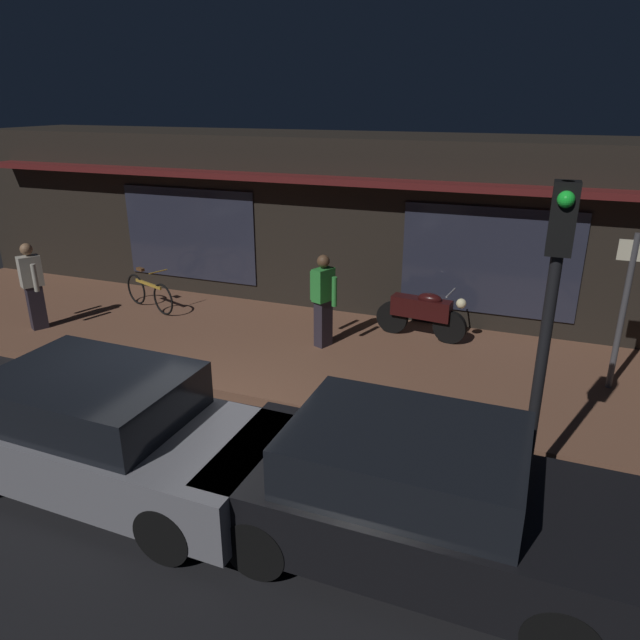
{
  "coord_description": "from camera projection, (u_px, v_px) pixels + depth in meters",
  "views": [
    {
      "loc": [
        4.03,
        -5.89,
        4.33
      ],
      "look_at": [
        0.87,
        2.4,
        0.95
      ],
      "focal_mm": 32.93,
      "sensor_mm": 36.0,
      "label": 1
    }
  ],
  "objects": [
    {
      "name": "motorcycle",
      "position": [
        423.0,
        312.0,
        10.71
      ],
      "size": [
        1.7,
        0.55,
        0.97
      ],
      "color": "black",
      "rests_on": "sidewalk_slab"
    },
    {
      "name": "traffic_light_pole",
      "position": [
        551.0,
        296.0,
        5.83
      ],
      "size": [
        0.24,
        0.33,
        3.6
      ],
      "color": "black",
      "rests_on": "ground_plane"
    },
    {
      "name": "person_bystander",
      "position": [
        323.0,
        299.0,
        10.24
      ],
      "size": [
        0.6,
        0.44,
        1.67
      ],
      "color": "#28232D",
      "rests_on": "sidewalk_slab"
    },
    {
      "name": "sign_post",
      "position": [
        625.0,
        303.0,
        8.55
      ],
      "size": [
        0.44,
        0.09,
        2.4
      ],
      "color": "#47474C",
      "rests_on": "sidewalk_slab"
    },
    {
      "name": "bicycle_parked",
      "position": [
        149.0,
        293.0,
        12.23
      ],
      "size": [
        1.56,
        0.67,
        0.91
      ],
      "color": "black",
      "rests_on": "sidewalk_slab"
    },
    {
      "name": "parked_car_far",
      "position": [
        104.0,
        431.0,
        6.8
      ],
      "size": [
        4.14,
        1.86,
        1.42
      ],
      "color": "black",
      "rests_on": "ground_plane"
    },
    {
      "name": "sidewalk_slab",
      "position": [
        287.0,
        348.0,
        10.62
      ],
      "size": [
        18.0,
        4.0,
        0.15
      ],
      "primitive_type": "cube",
      "color": "brown",
      "rests_on": "ground_plane"
    },
    {
      "name": "person_photographer",
      "position": [
        33.0,
        285.0,
        11.03
      ],
      "size": [
        0.58,
        0.44,
        1.67
      ],
      "color": "#28232D",
      "rests_on": "sidewalk_slab"
    },
    {
      "name": "ground_plane",
      "position": [
        199.0,
        435.0,
        8.02
      ],
      "size": [
        60.0,
        60.0,
        0.0
      ],
      "primitive_type": "plane",
      "color": "black"
    },
    {
      "name": "storefront_building",
      "position": [
        348.0,
        219.0,
        12.96
      ],
      "size": [
        18.0,
        3.3,
        3.6
      ],
      "color": "black",
      "rests_on": "ground_plane"
    },
    {
      "name": "parked_car_across",
      "position": [
        414.0,
        496.0,
        5.68
      ],
      "size": [
        4.12,
        1.82,
        1.42
      ],
      "color": "black",
      "rests_on": "ground_plane"
    }
  ]
}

